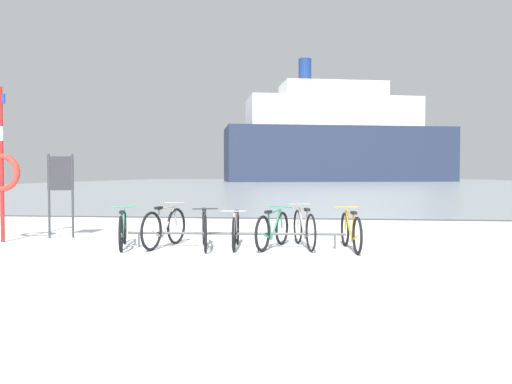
{
  "coord_description": "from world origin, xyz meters",
  "views": [
    {
      "loc": [
        0.62,
        -6.19,
        1.43
      ],
      "look_at": [
        -0.68,
        5.39,
        1.01
      ],
      "focal_mm": 36.1,
      "sensor_mm": 36.0,
      "label": 1
    }
  ],
  "objects": [
    {
      "name": "ground",
      "position": [
        0.0,
        53.9,
        -0.04
      ],
      "size": [
        80.0,
        132.0,
        0.08
      ],
      "color": "white"
    },
    {
      "name": "bike_rack",
      "position": [
        -0.86,
        3.5,
        0.27
      ],
      "size": [
        4.19,
        0.26,
        0.31
      ],
      "color": "#4C5156",
      "rests_on": "ground"
    },
    {
      "name": "bicycle_0",
      "position": [
        -3.03,
        3.34,
        0.35
      ],
      "size": [
        0.65,
        1.69,
        0.77
      ],
      "color": "black",
      "rests_on": "ground"
    },
    {
      "name": "bicycle_1",
      "position": [
        -2.25,
        3.47,
        0.38
      ],
      "size": [
        0.53,
        1.67,
        0.85
      ],
      "color": "black",
      "rests_on": "ground"
    },
    {
      "name": "bicycle_2",
      "position": [
        -1.44,
        3.4,
        0.36
      ],
      "size": [
        0.56,
        1.71,
        0.8
      ],
      "color": "black",
      "rests_on": "ground"
    },
    {
      "name": "bicycle_3",
      "position": [
        -0.86,
        3.55,
        0.34
      ],
      "size": [
        0.46,
        1.69,
        0.75
      ],
      "color": "black",
      "rests_on": "ground"
    },
    {
      "name": "bicycle_4",
      "position": [
        -0.15,
        3.56,
        0.35
      ],
      "size": [
        0.62,
        1.63,
        0.78
      ],
      "color": "black",
      "rests_on": "ground"
    },
    {
      "name": "bicycle_5",
      "position": [
        0.44,
        3.71,
        0.37
      ],
      "size": [
        0.58,
        1.75,
        0.82
      ],
      "color": "black",
      "rests_on": "ground"
    },
    {
      "name": "bicycle_6",
      "position": [
        1.31,
        3.49,
        0.36
      ],
      "size": [
        0.46,
        1.74,
        0.79
      ],
      "color": "black",
      "rests_on": "ground"
    },
    {
      "name": "info_sign",
      "position": [
        -4.94,
        4.61,
        1.25
      ],
      "size": [
        0.54,
        0.2,
        1.86
      ],
      "color": "#33383D",
      "rests_on": "ground"
    },
    {
      "name": "rescue_post",
      "position": [
        -5.81,
        3.82,
        1.52
      ],
      "size": [
        0.8,
        0.12,
        3.22
      ],
      "color": "red",
      "rests_on": "ground"
    },
    {
      "name": "ferry_ship",
      "position": [
        4.5,
        87.61,
        7.31
      ],
      "size": [
        41.95,
        21.73,
        21.75
      ],
      "color": "#232D47",
      "rests_on": "ground"
    }
  ]
}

